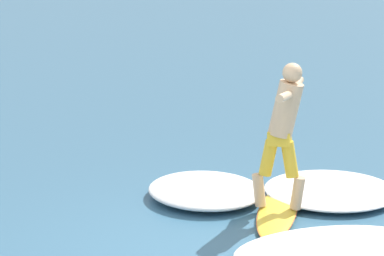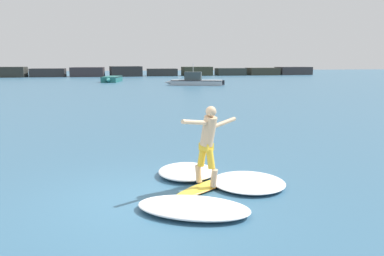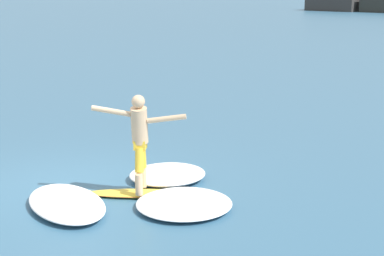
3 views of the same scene
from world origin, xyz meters
name	(u,v)px [view 2 (image 2 of 3)]	position (x,y,z in m)	size (l,w,h in m)	color
ground_plane	(141,200)	(0.00, 0.00, 0.00)	(200.00, 200.00, 0.00)	#366280
rock_jetty_breakwater	(141,72)	(5.66, 62.00, 0.79)	(65.89, 5.04, 1.78)	#343230
surfboard	(205,187)	(1.42, 0.37, 0.05)	(1.89, 1.50, 0.23)	yellow
surfer	(208,139)	(1.47, 0.34, 1.10)	(1.40, 0.94, 1.72)	#D4AD84
fishing_boat_near_jetty	(112,79)	(0.12, 43.80, 0.39)	(2.98, 6.10, 0.71)	#1E635F
small_boat_offshore	(195,81)	(9.21, 34.37, 0.50)	(6.68, 3.56, 2.41)	#A2ABB4
wave_foam_at_tail	(187,171)	(1.23, 1.37, 0.11)	(1.55, 1.65, 0.21)	white
wave_foam_at_nose	(193,207)	(0.88, -0.82, 0.09)	(2.39, 1.96, 0.19)	white
wave_foam_beside	(248,182)	(2.41, 0.36, 0.08)	(2.23, 2.24, 0.16)	white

